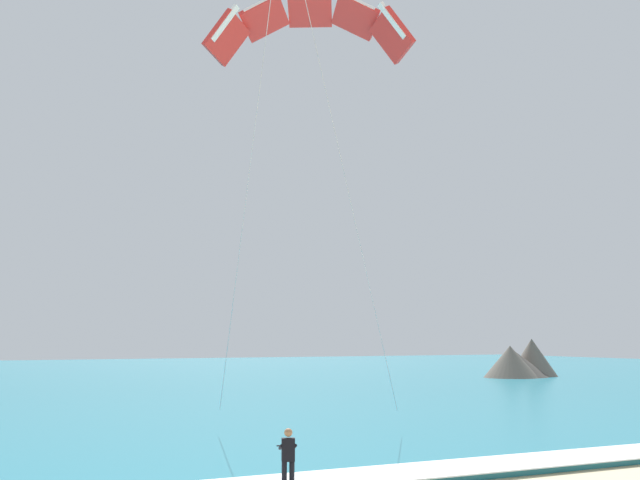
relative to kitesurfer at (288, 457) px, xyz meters
The scene contains 5 objects.
sea 59.50m from the kitesurfer, 87.39° to the left, with size 200.00×120.00×0.20m, color teal.
surf_foam 2.84m from the kitesurfer, ahead, with size 200.00×2.37×0.04m, color white.
kitesurfer is the anchor object (origin of this frame).
kite_primary 19.77m from the kitesurfer, 62.97° to the left, with size 8.54×11.25×17.81m.
headland_right 57.96m from the kitesurfer, 44.10° to the left, with size 9.06×7.19×3.95m.
Camera 1 is at (-10.36, -3.10, 4.06)m, focal length 41.35 mm.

